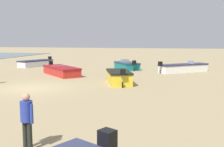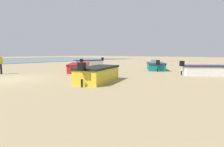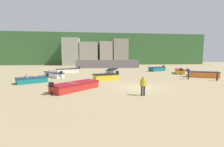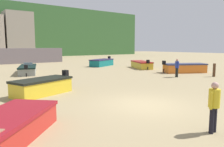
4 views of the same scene
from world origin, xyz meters
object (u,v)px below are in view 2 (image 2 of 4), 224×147
object	(u,v)px
boat_teal_5	(156,66)
boat_white_9	(218,70)
boat_red_8	(79,67)
boat_yellow_3	(98,74)
boat_white_4	(89,62)

from	to	relation	value
boat_teal_5	boat_white_9	bearing A→B (deg)	-44.03
boat_red_8	boat_white_9	xyz separation A→B (m)	(-4.76, 10.44, 0.02)
boat_yellow_3	boat_white_4	xyz separation A→B (m)	(-9.73, -11.77, -0.09)
boat_red_8	boat_yellow_3	bearing A→B (deg)	104.49
boat_yellow_3	boat_teal_5	distance (m)	9.21
boat_white_4	boat_yellow_3	bearing A→B (deg)	163.18
boat_teal_5	boat_red_8	size ratio (longest dim) A/B	0.81
boat_red_8	boat_teal_5	bearing A→B (deg)	-175.13
boat_teal_5	boat_red_8	xyz separation A→B (m)	(5.84, -4.77, -0.00)
boat_white_4	boat_white_9	xyz separation A→B (m)	(1.66, 16.39, 0.03)
boat_teal_5	boat_yellow_3	bearing A→B (deg)	-116.63
boat_yellow_3	boat_white_9	bearing A→B (deg)	40.56
boat_yellow_3	boat_white_9	xyz separation A→B (m)	(-8.06, 4.62, -0.06)
boat_white_4	boat_teal_5	bearing A→B (deg)	-160.36
boat_teal_5	boat_white_4	bearing A→B (deg)	143.69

